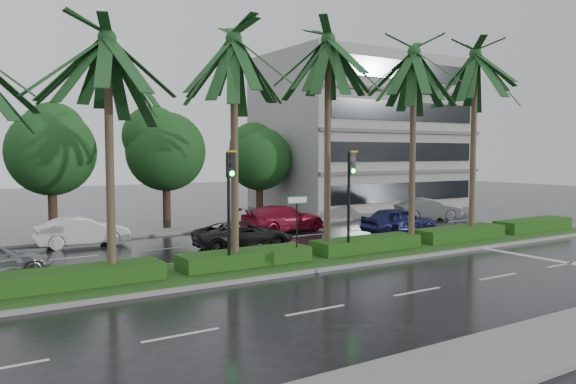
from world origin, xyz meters
TOP-DOWN VIEW (x-y plane):
  - ground at (0.00, 0.00)m, footprint 120.00×120.00m
  - near_sidewalk at (0.00, -10.20)m, footprint 40.00×2.40m
  - far_sidewalk at (0.00, 12.00)m, footprint 40.00×2.00m
  - median at (0.00, 1.00)m, footprint 36.00×4.00m
  - hedge at (0.00, 1.00)m, footprint 35.20×1.40m
  - lane_markings at (3.04, -0.43)m, footprint 34.00×13.06m
  - palm_row at (-1.24, 1.02)m, footprint 26.30×4.20m
  - signal_median_left at (-4.00, 0.30)m, footprint 0.34×0.42m
  - signal_median_right at (1.50, 0.30)m, footprint 0.34×0.42m
  - street_sign at (-1.00, 0.48)m, footprint 0.95×0.09m
  - bg_trees at (1.66, 17.59)m, footprint 32.92×5.56m
  - building at (17.00, 18.00)m, footprint 16.00×10.00m
  - car_white at (-7.00, 9.90)m, footprint 1.56×4.28m
  - car_darkgrey at (-0.95, 5.03)m, footprint 2.64×4.84m
  - car_red at (3.60, 8.82)m, footprint 2.63×5.32m
  - car_blue at (8.50, 4.76)m, footprint 2.02×4.42m
  - car_grey at (14.74, 8.54)m, footprint 2.92×4.59m

SIDE VIEW (x-z plane):
  - ground at x=0.00m, z-range 0.00..0.00m
  - lane_markings at x=3.04m, z-range 0.00..0.01m
  - near_sidewalk at x=0.00m, z-range 0.00..0.12m
  - far_sidewalk at x=0.00m, z-range 0.00..0.12m
  - median at x=0.00m, z-range 0.00..0.16m
  - hedge at x=0.00m, z-range 0.15..0.75m
  - car_darkgrey at x=-0.95m, z-range 0.00..1.29m
  - car_white at x=-7.00m, z-range 0.00..1.40m
  - car_grey at x=14.74m, z-range 0.00..1.43m
  - car_blue at x=8.50m, z-range 0.00..1.47m
  - car_red at x=3.60m, z-range 0.00..1.49m
  - street_sign at x=-1.00m, z-range 0.82..3.42m
  - signal_median_left at x=-4.00m, z-range 0.82..5.18m
  - signal_median_right at x=1.50m, z-range 0.82..5.18m
  - bg_trees at x=1.66m, z-range 0.70..8.72m
  - building at x=17.00m, z-range 0.00..12.00m
  - palm_row at x=-1.24m, z-range 2.98..12.99m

